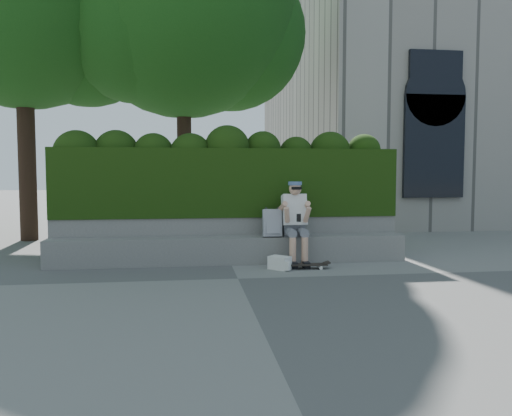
{
  "coord_description": "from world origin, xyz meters",
  "views": [
    {
      "loc": [
        -0.7,
        -7.07,
        1.52
      ],
      "look_at": [
        0.4,
        1.0,
        0.95
      ],
      "focal_mm": 35.0,
      "sensor_mm": 36.0,
      "label": 1
    }
  ],
  "objects": [
    {
      "name": "building",
      "position": [
        9.0,
        11.0,
        7.5
      ],
      "size": [
        12.0,
        12.0,
        15.0
      ],
      "primitive_type": "cube",
      "color": "gray",
      "rests_on": "ground"
    },
    {
      "name": "person",
      "position": [
        1.07,
        1.07,
        0.75
      ],
      "size": [
        0.4,
        0.76,
        1.38
      ],
      "color": "slate",
      "rests_on": "ground"
    },
    {
      "name": "skateboard",
      "position": [
        1.11,
        0.59,
        0.06
      ],
      "size": [
        0.75,
        0.21,
        0.08
      ],
      "rotation": [
        0.0,
        0.0,
        -0.04
      ],
      "color": "black",
      "rests_on": "ground"
    },
    {
      "name": "hedge",
      "position": [
        0.0,
        1.95,
        1.35
      ],
      "size": [
        6.0,
        1.0,
        1.2
      ],
      "primitive_type": "cube",
      "color": "black",
      "rests_on": "planter_wall"
    },
    {
      "name": "backpack_plaid",
      "position": [
        0.69,
        1.15,
        0.68
      ],
      "size": [
        0.32,
        0.19,
        0.46
      ],
      "primitive_type": "cube",
      "rotation": [
        0.0,
        0.0,
        -0.06
      ],
      "color": "silver",
      "rests_on": "bench_ledge"
    },
    {
      "name": "ground",
      "position": [
        0.0,
        0.0,
        0.0
      ],
      "size": [
        80.0,
        80.0,
        0.0
      ],
      "primitive_type": "plane",
      "color": "slate",
      "rests_on": "ground"
    },
    {
      "name": "tree_left",
      "position": [
        -0.78,
        4.97,
        5.45
      ],
      "size": [
        5.28,
        5.28,
        8.1
      ],
      "rotation": [
        0.0,
        0.0,
        0.26
      ],
      "color": "black",
      "rests_on": "ground"
    },
    {
      "name": "planter_wall",
      "position": [
        0.0,
        1.73,
        0.38
      ],
      "size": [
        6.0,
        0.5,
        0.75
      ],
      "primitive_type": "cube",
      "color": "gray",
      "rests_on": "ground"
    },
    {
      "name": "bench_ledge",
      "position": [
        0.0,
        1.25,
        0.23
      ],
      "size": [
        6.0,
        0.45,
        0.45
      ],
      "primitive_type": "cube",
      "color": "gray",
      "rests_on": "ground"
    },
    {
      "name": "backpack_ground",
      "position": [
        0.73,
        0.61,
        0.1
      ],
      "size": [
        0.39,
        0.38,
        0.21
      ],
      "primitive_type": "cube",
      "rotation": [
        0.0,
        0.0,
        -0.73
      ],
      "color": "silver",
      "rests_on": "ground"
    }
  ]
}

